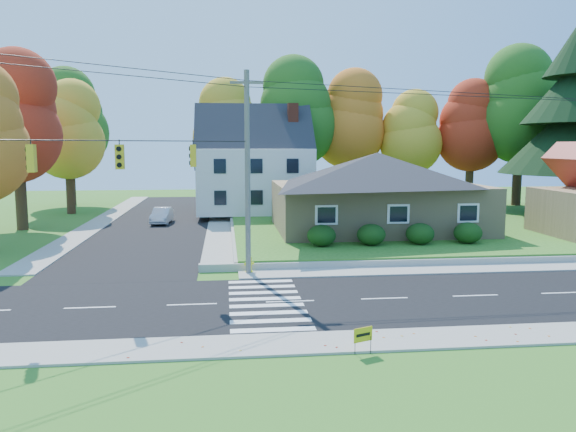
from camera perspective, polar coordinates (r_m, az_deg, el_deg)
ground at (r=23.39m, az=0.21°, el=-8.72°), size 120.00×120.00×0.00m
road_main at (r=23.39m, az=0.21°, el=-8.69°), size 90.00×8.00×0.02m
road_cross at (r=49.06m, az=-12.68°, el=-0.45°), size 8.00×44.00×0.02m
sidewalk_north at (r=28.20m, az=-0.97°, el=-5.86°), size 90.00×2.00×0.08m
sidewalk_south at (r=18.66m, az=2.03°, el=-12.79°), size 90.00×2.00×0.08m
lawn at (r=46.48m, az=13.25°, el=-0.59°), size 30.00×30.00×0.50m
ranch_house at (r=39.91m, az=9.01°, el=2.60°), size 14.60×10.60×5.40m
colonial_house at (r=50.44m, az=-3.43°, el=5.13°), size 10.40×8.40×9.60m
hedge_row at (r=34.10m, az=10.89°, el=-1.82°), size 10.70×1.70×1.27m
traffic_infrastructure at (r=23.86m, az=-0.52°, el=4.16°), size 38.10×10.66×10.00m
tree_lot_0 at (r=56.38m, az=-5.88°, el=9.11°), size 6.72×6.72×12.51m
tree_lot_1 at (r=55.82m, az=0.39°, el=10.51°), size 7.84×7.84×14.60m
tree_lot_2 at (r=57.79m, az=6.27°, el=9.71°), size 7.28×7.28×13.56m
tree_lot_3 at (r=58.40m, az=12.28°, el=8.28°), size 6.16×6.16×11.47m
tree_lot_4 at (r=59.68m, az=18.14°, el=8.69°), size 6.72×6.72×12.51m
tree_lot_5 at (r=59.77m, az=22.57°, el=10.38°), size 8.40×8.40×15.64m
tree_west_1 at (r=46.98m, az=-25.89°, el=9.00°), size 7.28×7.28×13.56m
tree_west_2 at (r=56.23m, az=-21.48°, el=8.15°), size 6.72×6.72×12.51m
tree_west_3 at (r=64.52m, az=-21.43°, el=9.13°), size 7.84×7.84×14.60m
white_car at (r=47.20m, az=-12.69°, el=0.05°), size 1.61×4.00×1.29m
fire_hydrant at (r=28.38m, az=-3.97°, el=-4.99°), size 0.51×0.40×0.90m
yard_sign at (r=17.83m, az=7.63°, el=-11.90°), size 0.64×0.28×0.85m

